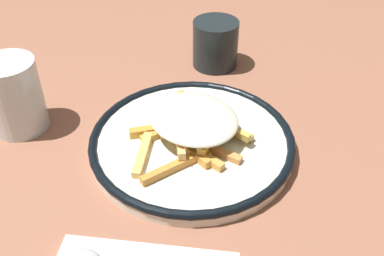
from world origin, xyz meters
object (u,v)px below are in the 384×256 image
(plate, at_px, (192,142))
(fries_heap, at_px, (192,123))
(coffee_mug, at_px, (216,43))
(water_glass, at_px, (13,97))

(plate, relative_size, fries_heap, 1.38)
(plate, height_order, coffee_mug, coffee_mug)
(water_glass, height_order, coffee_mug, water_glass)
(plate, distance_m, water_glass, 0.27)
(fries_heap, height_order, water_glass, water_glass)
(plate, height_order, fries_heap, fries_heap)
(water_glass, xyz_separation_m, coffee_mug, (0.25, -0.26, -0.01))
(water_glass, bearing_deg, plate, -89.22)
(plate, height_order, water_glass, water_glass)
(plate, bearing_deg, water_glass, 90.78)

